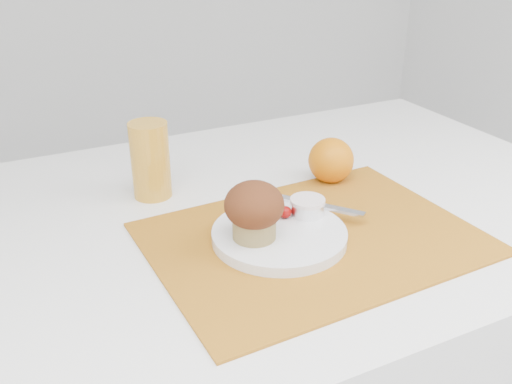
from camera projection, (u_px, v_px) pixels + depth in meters
name	position (u px, v px, depth m)	size (l,w,h in m)	color
table	(271.00, 369.00, 1.15)	(1.20, 0.80, 0.75)	white
placemat	(313.00, 238.00, 0.87)	(0.49, 0.36, 0.00)	#A66417
plate	(279.00, 235.00, 0.86)	(0.20, 0.20, 0.02)	white
ramekin	(307.00, 207.00, 0.90)	(0.05, 0.05, 0.02)	white
cream	(308.00, 201.00, 0.89)	(0.06, 0.06, 0.01)	silver
raspberry_near	(268.00, 207.00, 0.91)	(0.02, 0.02, 0.02)	#52020B
raspberry_far	(285.00, 212.00, 0.89)	(0.02, 0.02, 0.02)	#610402
butter_knife	(312.00, 204.00, 0.93)	(0.18, 0.01, 0.00)	silver
orange	(331.00, 160.00, 1.05)	(0.08, 0.08, 0.08)	orange
juice_glass	(150.00, 160.00, 0.98)	(0.07, 0.07, 0.13)	gold
muffin	(254.00, 210.00, 0.82)	(0.09, 0.09, 0.09)	olive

